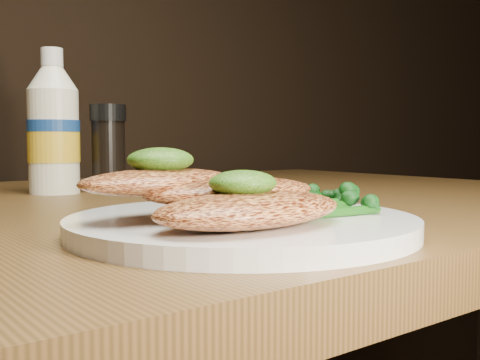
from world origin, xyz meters
TOP-DOWN VIEW (x-y plane):
  - plate at (-0.07, 0.79)m, footprint 0.26×0.26m
  - chicken_front at (-0.10, 0.74)m, footprint 0.15×0.08m
  - chicken_mid at (-0.08, 0.78)m, footprint 0.14×0.09m
  - chicken_back at (-0.13, 0.81)m, footprint 0.13×0.07m
  - pesto_front at (-0.10, 0.75)m, footprint 0.05×0.05m
  - pesto_back at (-0.13, 0.81)m, footprint 0.06×0.06m
  - broccolini_bundle at (-0.03, 0.78)m, footprint 0.15×0.14m
  - mayo_bottle at (-0.07, 1.19)m, footprint 0.08×0.08m
  - pepper_grinder at (-0.00, 1.17)m, footprint 0.05×0.05m

SIDE VIEW (x-z plane):
  - plate at x=-0.07m, z-range 0.75..0.76m
  - broccolini_bundle at x=-0.03m, z-range 0.76..0.78m
  - chicken_front at x=-0.10m, z-range 0.76..0.79m
  - chicken_mid at x=-0.08m, z-range 0.77..0.79m
  - chicken_back at x=-0.13m, z-range 0.78..0.80m
  - pesto_front at x=-0.10m, z-range 0.78..0.80m
  - pesto_back at x=-0.13m, z-range 0.80..0.81m
  - pepper_grinder at x=0.00m, z-range 0.75..0.87m
  - mayo_bottle at x=-0.07m, z-range 0.75..0.94m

